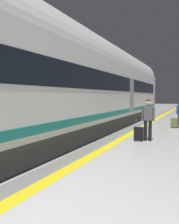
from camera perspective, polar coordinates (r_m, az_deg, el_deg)
safety_line_strip at (r=9.15m, az=5.92°, el=-7.69°), size 0.36×80.00×0.01m
tactile_edge_band at (r=9.28m, az=3.73°, el=-7.52°), size 0.70×80.00×0.01m
high_speed_train at (r=8.94m, az=-10.04°, el=8.11°), size 2.94×34.69×4.97m
passenger_near at (r=9.81m, az=14.22°, el=-1.15°), size 0.53×0.27×1.72m
suitcase_near at (r=9.71m, az=12.01°, el=-5.17°), size 0.41×0.28×0.98m
suitcase_mid at (r=14.32m, az=20.21°, el=-2.48°), size 0.42×0.31×0.56m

